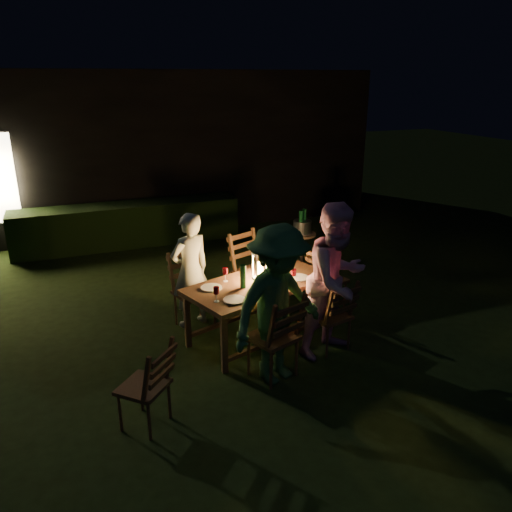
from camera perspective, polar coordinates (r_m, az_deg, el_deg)
name	(u,v)px	position (r m, az deg, el deg)	size (l,w,h in m)	color
garden_envelope	(131,145)	(12.05, -14.12, 12.15)	(40.00, 40.00, 3.20)	black
dining_table	(259,288)	(6.04, 0.37, -3.62)	(1.96, 1.40, 0.74)	#442916
chair_near_left	(274,351)	(5.42, 2.08, -10.76)	(0.60, 0.62, 1.03)	#442916
chair_near_right	(330,327)	(6.00, 8.49, -8.07)	(0.50, 0.53, 0.93)	#442916
chair_far_left	(194,304)	(6.51, -7.10, -5.41)	(0.57, 0.59, 1.02)	#442916
chair_far_right	(253,283)	(7.04, -0.32, -3.09)	(0.64, 0.66, 1.08)	#442916
chair_end	(327,289)	(6.99, 8.06, -3.79)	(0.55, 0.52, 0.97)	#442916
chair_spare	(146,400)	(4.87, -12.44, -15.77)	(0.59, 0.59, 0.91)	#442916
person_house_side	(190,270)	(6.37, -7.52, -1.64)	(0.55, 0.36, 1.51)	white
person_opp_right	(337,280)	(5.71, 9.20, -2.74)	(0.88, 0.68, 1.80)	#DC97BE
person_opp_left	(278,305)	(5.13, 2.52, -5.67)	(1.11, 0.64, 1.72)	#326533
lantern	(260,268)	(6.02, 0.43, -1.34)	(0.16, 0.16, 0.35)	white
plate_far_left	(211,288)	(5.86, -5.13, -3.61)	(0.25, 0.25, 0.01)	white
plate_near_left	(234,300)	(5.54, -2.49, -5.01)	(0.25, 0.25, 0.01)	white
plate_far_right	(275,268)	(6.44, 2.15, -1.34)	(0.25, 0.25, 0.01)	white
plate_near_right	(299,278)	(6.15, 4.91, -2.47)	(0.25, 0.25, 0.01)	white
wineglass_a	(225,275)	(6.01, -3.54, -2.13)	(0.06, 0.06, 0.18)	#59070F
wineglass_b	(216,294)	(5.49, -4.55, -4.38)	(0.06, 0.06, 0.18)	#59070F
wineglass_c	(294,276)	(5.98, 4.31, -2.28)	(0.06, 0.06, 0.18)	#59070F
wineglass_d	(286,260)	(6.49, 3.51, -0.42)	(0.06, 0.06, 0.18)	#59070F
wineglass_e	(270,285)	(5.71, 1.57, -3.32)	(0.06, 0.06, 0.18)	silver
bottle_table	(243,276)	(5.81, -1.50, -2.33)	(0.07, 0.07, 0.28)	#0F471E
napkin_left	(267,293)	(5.70, 1.32, -4.26)	(0.18, 0.14, 0.01)	red
napkin_right	(309,278)	(6.16, 6.09, -2.47)	(0.18, 0.14, 0.01)	red
phone	(234,304)	(5.44, -2.55, -5.52)	(0.14, 0.07, 0.01)	black
side_table	(302,237)	(8.34, 5.28, 2.13)	(0.46, 0.46, 0.62)	brown
ice_bucket	(302,227)	(8.29, 5.32, 3.33)	(0.30, 0.30, 0.22)	#A5A8AD
bottle_bucket_a	(301,225)	(8.22, 5.14, 3.56)	(0.07, 0.07, 0.32)	#0F471E
bottle_bucket_b	(304,223)	(8.33, 5.51, 3.77)	(0.07, 0.07, 0.32)	#0F471E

